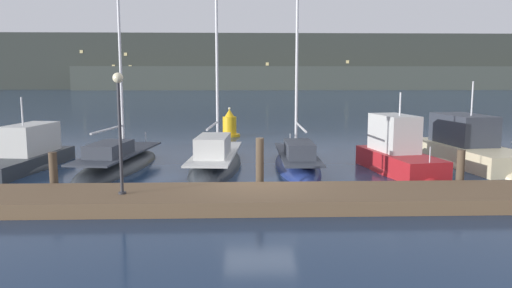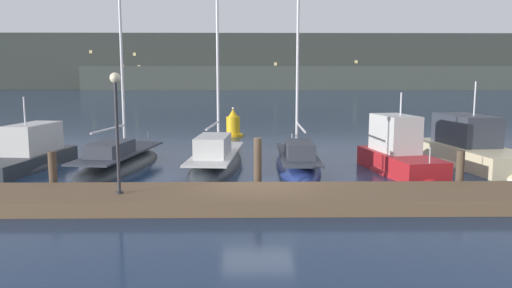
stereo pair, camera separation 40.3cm
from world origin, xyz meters
TOP-DOWN VIEW (x-y plane):
  - ground_plane at (0.00, 0.00)m, footprint 400.00×400.00m
  - dock at (0.00, -1.63)m, footprint 34.51×2.80m
  - mooring_pile_1 at (-7.09, 0.02)m, footprint 0.28×0.28m
  - mooring_pile_2 at (0.00, 0.02)m, footprint 0.28×0.28m
  - mooring_pile_3 at (7.09, 0.02)m, footprint 0.28×0.28m
  - motorboat_berth_2 at (-10.07, 4.80)m, footprint 2.83×6.88m
  - sailboat_berth_3 at (-6.03, 4.71)m, footprint 3.30×8.14m
  - sailboat_berth_4 at (-1.74, 4.71)m, footprint 2.76×8.30m
  - sailboat_berth_5 at (1.86, 4.67)m, footprint 1.98×7.61m
  - motorboat_berth_6 at (6.01, 3.57)m, footprint 2.85×5.79m
  - motorboat_berth_7 at (9.90, 5.33)m, footprint 3.51×7.51m
  - channel_buoy at (-1.33, 16.04)m, footprint 1.36×1.36m
  - dock_lamppost at (-4.34, -1.82)m, footprint 0.32×0.32m
  - hillside_backdrop at (3.87, 123.74)m, footprint 240.00×23.00m

SIDE VIEW (x-z plane):
  - ground_plane at x=0.00m, z-range 0.00..0.00m
  - sailboat_berth_5 at x=1.86m, z-range -5.29..5.58m
  - sailboat_berth_3 at x=-6.03m, z-range -5.56..5.85m
  - sailboat_berth_4 at x=-1.74m, z-range -5.24..5.57m
  - dock at x=0.00m, z-range 0.00..0.45m
  - motorboat_berth_2 at x=-10.07m, z-range -1.53..2.18m
  - motorboat_berth_7 at x=9.90m, z-range -1.87..2.63m
  - motorboat_berth_6 at x=6.01m, z-range -1.56..2.43m
  - channel_buoy at x=-1.33m, z-range -0.25..1.69m
  - mooring_pile_1 at x=-7.09m, z-range 0.00..1.48m
  - mooring_pile_3 at x=7.09m, z-range 0.00..1.48m
  - mooring_pile_2 at x=0.00m, z-range 0.00..1.94m
  - dock_lamppost at x=-4.34m, z-range 1.10..4.82m
  - hillside_backdrop at x=3.87m, z-range -0.58..14.25m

